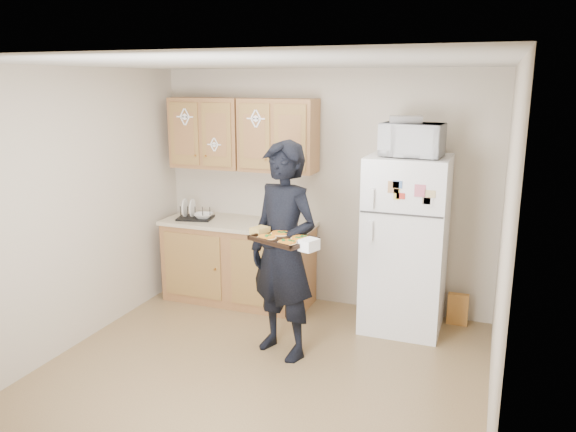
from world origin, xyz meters
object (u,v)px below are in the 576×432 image
Objects in this scene: person at (283,251)px; dish_rack at (195,212)px; microwave at (412,140)px; baking_tray at (284,240)px; refrigerator at (405,244)px.

dish_rack is (-1.40, 0.93, 0.02)m from person.
person is 3.46× the size of microwave.
baking_tray is at bearing -120.49° from microwave.
dish_rack is (-1.50, 1.21, -0.17)m from baking_tray.
person reaches higher than baking_tray.
refrigerator is 1.00m from microwave.
person is at bearing -33.69° from dish_rack.
dish_rack is at bearing 167.79° from person.
microwave is 1.48× the size of dish_rack.
person is at bearing -133.95° from refrigerator.
refrigerator is at bearing 78.42° from baking_tray.
refrigerator is 4.59× the size of dish_rack.
microwave is at bearing -67.91° from refrigerator.
baking_tray is 1.58m from microwave.
microwave is (0.02, -0.05, 1.00)m from refrigerator.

